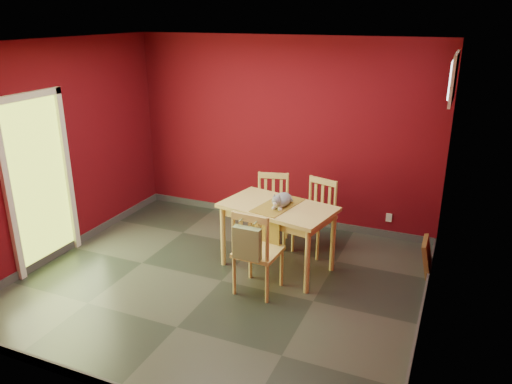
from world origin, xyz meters
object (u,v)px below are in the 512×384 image
at_px(chair_near, 256,251).
at_px(cat, 282,197).
at_px(tote_bag, 247,243).
at_px(chair_far_left, 272,209).
at_px(chair_far_right, 316,215).
at_px(dining_table, 278,214).
at_px(picture_frame, 427,257).

xyz_separation_m(chair_near, cat, (0.05, 0.64, 0.41)).
relative_size(chair_near, tote_bag, 2.36).
relative_size(chair_far_left, tote_bag, 2.25).
xyz_separation_m(chair_far_right, tote_bag, (-0.30, -1.52, 0.22)).
distance_m(dining_table, chair_far_left, 0.76).
bearing_deg(chair_far_right, chair_near, -102.95).
height_order(tote_bag, picture_frame, tote_bag).
bearing_deg(chair_near, dining_table, 88.94).
height_order(cat, picture_frame, cat).
bearing_deg(cat, tote_bag, -86.84).
bearing_deg(chair_far_left, chair_near, -76.18).
xyz_separation_m(chair_far_right, picture_frame, (1.42, -0.08, -0.28)).
relative_size(chair_far_right, chair_near, 0.96).
distance_m(dining_table, chair_near, 0.66).
relative_size(tote_bag, picture_frame, 1.00).
height_order(chair_far_right, chair_near, chair_near).
relative_size(chair_near, picture_frame, 2.35).
xyz_separation_m(dining_table, chair_far_left, (-0.32, 0.65, -0.23)).
bearing_deg(tote_bag, chair_far_right, 78.69).
bearing_deg(picture_frame, chair_near, -144.91).
bearing_deg(chair_near, picture_frame, 35.09).
relative_size(chair_far_left, cat, 2.29).
xyz_separation_m(dining_table, picture_frame, (1.71, 0.58, -0.51)).
distance_m(chair_far_left, cat, 0.85).
bearing_deg(chair_near, chair_far_right, 77.05).
bearing_deg(chair_far_left, tote_bag, -78.54).
height_order(chair_far_left, cat, cat).
bearing_deg(picture_frame, cat, -161.27).
distance_m(chair_far_left, chair_far_right, 0.61).
bearing_deg(cat, dining_table, -149.52).
bearing_deg(tote_bag, dining_table, 88.69).
distance_m(chair_far_right, cat, 0.81).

